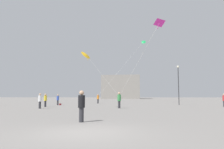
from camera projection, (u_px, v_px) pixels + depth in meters
ground_plane at (85, 132)px, 8.54m from camera, size 300.00×300.00×0.00m
person_in_blue at (58, 99)px, 32.30m from camera, size 0.34×0.34×1.58m
person_in_orange at (98, 98)px, 38.97m from camera, size 0.37×0.37×1.69m
person_in_green at (119, 99)px, 24.50m from camera, size 0.39×0.39×1.80m
person_in_yellow at (45, 100)px, 27.45m from camera, size 0.36×0.36×1.66m
person_in_red at (224, 100)px, 27.09m from camera, size 0.36×0.36×1.67m
person_in_white at (40, 100)px, 24.08m from camera, size 0.37×0.37×1.68m
person_in_black at (82, 105)px, 11.87m from camera, size 0.37×0.37×1.71m
kite_magenta_delta at (158, 25)px, 21.43m from camera, size 4.68×4.14×7.53m
kite_emerald_diamond at (143, 43)px, 42.42m from camera, size 8.93×3.46×10.92m
kite_amber_diamond at (86, 55)px, 24.91m from camera, size 4.47×1.52×5.26m
building_left_hall at (122, 87)px, 94.65m from camera, size 16.48×13.69×9.82m
lamppost_east at (178, 79)px, 33.16m from camera, size 0.36×0.36×5.98m
handbag_beside_flyer at (60, 104)px, 32.30m from camera, size 0.32×0.33×0.24m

